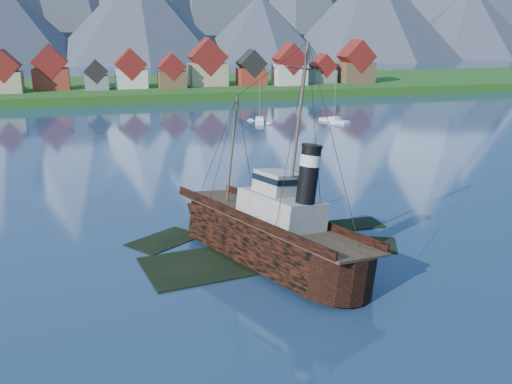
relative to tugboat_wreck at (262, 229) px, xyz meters
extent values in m
plane|color=navy|center=(-0.66, 1.32, -3.01)|extent=(1400.00, 1400.00, 0.00)
cube|color=black|center=(-3.66, -0.68, -3.33)|extent=(19.08, 11.42, 1.00)
cube|color=black|center=(5.34, 5.32, -3.39)|extent=(15.15, 9.76, 1.00)
cube|color=black|center=(1.34, 10.32, -3.29)|extent=(11.45, 9.06, 1.00)
cube|color=black|center=(11.34, 0.32, -3.43)|extent=(10.27, 8.34, 1.00)
cube|color=black|center=(-9.66, 7.32, -3.41)|extent=(9.42, 8.68, 1.00)
cube|color=black|center=(14.34, 6.32, -3.36)|extent=(6.00, 4.00, 1.00)
cube|color=#1B4D16|center=(-0.66, 171.32, -3.01)|extent=(600.00, 80.00, 3.20)
cube|color=#3F3D38|center=(-0.66, 133.32, -3.01)|extent=(600.00, 2.50, 2.00)
cube|color=tan|center=(-43.66, 151.32, 3.39)|extent=(10.50, 9.00, 6.80)
cube|color=maroon|center=(-43.66, 151.32, 8.68)|extent=(10.69, 9.18, 10.69)
cube|color=maroon|center=(-29.66, 157.32, 3.59)|extent=(12.00, 8.50, 7.20)
cube|color=maroon|center=(-29.66, 157.32, 9.35)|extent=(12.22, 8.67, 12.22)
cube|color=slate|center=(-14.66, 152.32, 2.39)|extent=(8.00, 7.00, 4.80)
cube|color=black|center=(-14.66, 152.32, 6.23)|extent=(8.15, 7.14, 8.15)
cube|color=beige|center=(-2.66, 155.32, 3.19)|extent=(11.00, 9.50, 6.40)
cube|color=maroon|center=(-2.66, 155.32, 8.37)|extent=(11.20, 9.69, 11.20)
cube|color=brown|center=(11.34, 151.32, 2.89)|extent=(9.50, 8.00, 5.80)
cube|color=maroon|center=(11.34, 151.32, 7.50)|extent=(9.67, 8.16, 9.67)
cube|color=tan|center=(25.34, 156.32, 3.99)|extent=(13.50, 10.00, 8.00)
cube|color=maroon|center=(25.34, 156.32, 10.42)|extent=(13.75, 10.20, 13.75)
cube|color=maroon|center=(41.34, 153.32, 3.09)|extent=(10.00, 8.50, 6.20)
cube|color=black|center=(41.34, 153.32, 7.99)|extent=(10.18, 8.67, 10.18)
cube|color=beige|center=(55.34, 150.32, 3.74)|extent=(11.50, 9.00, 7.50)
cube|color=maroon|center=(55.34, 150.32, 9.56)|extent=(11.71, 9.18, 11.71)
cube|color=slate|center=(70.34, 154.32, 2.49)|extent=(9.00, 7.50, 5.00)
cube|color=maroon|center=(70.34, 154.32, 6.61)|extent=(9.16, 7.65, 9.16)
cube|color=brown|center=(83.34, 152.32, 3.89)|extent=(12.50, 10.00, 7.80)
cube|color=maroon|center=(83.34, 152.32, 10.04)|extent=(12.73, 10.20, 12.73)
cone|color=#2D333D|center=(-70.66, 375.32, 23.99)|extent=(120.00, 120.00, 58.00)
cone|color=#2D333D|center=(19.34, 370.32, 27.99)|extent=(136.00, 136.00, 66.00)
cone|color=#2D333D|center=(109.34, 374.32, 19.99)|extent=(110.00, 110.00, 50.00)
cone|color=#2D333D|center=(199.34, 371.32, 32.49)|extent=(150.00, 150.00, 75.00)
cone|color=#2D333D|center=(289.34, 372.32, 24.99)|extent=(124.00, 124.00, 60.00)
cube|color=black|center=(0.00, -1.50, -0.75)|extent=(7.01, 20.19, 4.21)
cone|color=black|center=(0.00, 11.60, -0.75)|extent=(7.01, 7.01, 7.01)
cylinder|color=black|center=(0.00, -11.60, -0.75)|extent=(7.01, 7.01, 4.21)
cube|color=#4C3826|center=(0.00, -1.50, 1.45)|extent=(6.87, 26.64, 0.25)
cube|color=black|center=(-3.36, -1.50, 1.90)|extent=(0.20, 25.80, 0.90)
cube|color=black|center=(3.36, -1.50, 1.90)|extent=(0.20, 25.80, 0.90)
cube|color=#ADA89E|center=(0.00, -3.01, 2.95)|extent=(5.21, 8.51, 3.00)
cube|color=#ADA89E|center=(0.00, -2.00, 5.56)|extent=(3.61, 4.01, 2.20)
cylinder|color=black|center=(0.00, -6.31, 7.26)|extent=(1.90, 1.90, 5.61)
cylinder|color=silver|center=(0.00, -6.31, 8.66)|extent=(2.00, 2.00, 1.10)
cylinder|color=#473828|center=(0.00, 6.51, 7.56)|extent=(0.28, 0.28, 12.02)
cylinder|color=#473828|center=(0.00, -4.01, 13.17)|extent=(0.32, 0.32, 13.02)
cube|color=silver|center=(24.95, 86.37, -2.90)|extent=(4.57, 9.05, 1.24)
cube|color=silver|center=(24.95, 86.37, -1.92)|extent=(2.54, 2.90, 0.72)
cylinder|color=gray|center=(24.95, 86.37, 3.09)|extent=(0.14, 0.14, 10.75)
cube|color=silver|center=(43.96, 81.73, -2.91)|extent=(5.66, 9.49, 1.12)
cube|color=silver|center=(43.96, 81.73, -2.03)|extent=(2.88, 3.18, 0.65)
cylinder|color=gray|center=(43.96, 81.73, 2.48)|extent=(0.13, 0.13, 9.68)
camera|label=1|loc=(-16.40, -55.18, 20.81)|focal=40.00mm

